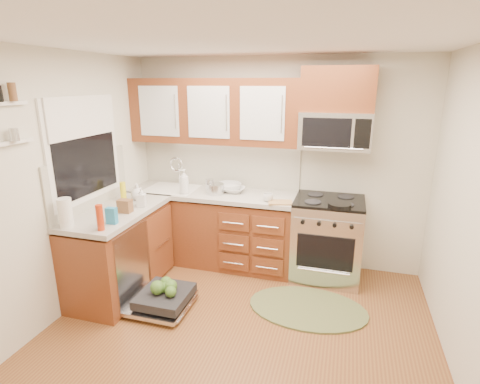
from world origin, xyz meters
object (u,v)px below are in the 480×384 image
(stock_pot, at_px, (216,189))
(bowl_a, at_px, (234,190))
(sink, at_px, (172,198))
(skillet, at_px, (340,205))
(bowl_b, at_px, (229,187))
(rug, at_px, (307,308))
(paper_towel_roll, at_px, (65,213))
(cutting_board, at_px, (280,202))
(range, at_px, (327,239))
(upper_cabinets, at_px, (214,111))
(cup, at_px, (268,198))
(microwave, at_px, (335,131))
(dishwasher, at_px, (162,299))

(stock_pot, distance_m, bowl_a, 0.23)
(sink, bearing_deg, stock_pot, -5.60)
(skillet, relative_size, bowl_b, 0.78)
(rug, height_order, skillet, skillet)
(skillet, relative_size, paper_towel_roll, 0.87)
(skillet, xyz_separation_m, paper_towel_roll, (-2.39, -1.20, 0.09))
(rug, relative_size, cutting_board, 4.56)
(range, height_order, rug, range)
(sink, distance_m, stock_pot, 0.64)
(upper_cabinets, height_order, paper_towel_roll, upper_cabinets)
(range, relative_size, bowl_b, 3.08)
(cup, bearing_deg, stock_pot, 170.47)
(microwave, bearing_deg, stock_pot, -171.86)
(sink, xyz_separation_m, paper_towel_roll, (-0.35, -1.44, 0.26))
(upper_cabinets, relative_size, range, 2.16)
(range, xyz_separation_m, paper_towel_roll, (-2.28, -1.45, 0.59))
(sink, bearing_deg, microwave, 3.85)
(sink, xyz_separation_m, cup, (1.26, -0.17, 0.17))
(rug, height_order, bowl_b, bowl_b)
(sink, relative_size, cutting_board, 2.37)
(range, bearing_deg, upper_cabinets, 174.11)
(sink, relative_size, paper_towel_roll, 2.26)
(bowl_a, relative_size, bowl_b, 0.84)
(range, xyz_separation_m, cutting_board, (-0.52, -0.21, 0.46))
(rug, relative_size, bowl_b, 3.87)
(upper_cabinets, bearing_deg, cup, -23.72)
(stock_pot, bearing_deg, sink, 174.40)
(bowl_a, bearing_deg, microwave, 3.36)
(dishwasher, bearing_deg, cutting_board, 42.02)
(bowl_a, bearing_deg, cutting_board, -23.20)
(skillet, height_order, paper_towel_roll, paper_towel_roll)
(skillet, bearing_deg, paper_towel_roll, -153.36)
(sink, distance_m, skillet, 2.06)
(skillet, height_order, cup, cup)
(microwave, relative_size, stock_pot, 3.71)
(stock_pot, height_order, paper_towel_roll, paper_towel_roll)
(upper_cabinets, xyz_separation_m, skillet, (1.52, -0.40, -0.90))
(cutting_board, height_order, cup, cup)
(upper_cabinets, relative_size, sink, 3.31)
(dishwasher, xyz_separation_m, bowl_b, (0.33, 1.23, 0.87))
(range, distance_m, dishwasher, 1.95)
(bowl_b, height_order, cup, bowl_b)
(skillet, xyz_separation_m, stock_pot, (-1.44, 0.18, 0.01))
(bowl_a, height_order, bowl_b, bowl_b)
(range, height_order, dishwasher, range)
(upper_cabinets, xyz_separation_m, stock_pot, (0.08, -0.21, -0.89))
(dishwasher, height_order, bowl_a, bowl_a)
(upper_cabinets, distance_m, rug, 2.43)
(dishwasher, distance_m, stock_pot, 1.40)
(cutting_board, bearing_deg, cup, 168.43)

